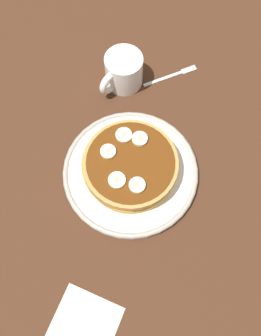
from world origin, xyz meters
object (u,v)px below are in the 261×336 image
coffee_mug (123,71)px  banana_slice_0 (124,135)px  plate (130,172)px  napkin (84,327)px  banana_slice_2 (140,139)px  fork (173,75)px  pancake_stack (129,165)px  banana_slice_4 (108,152)px  banana_slice_1 (117,180)px  banana_slice_3 (137,185)px

coffee_mug → banana_slice_0: bearing=44.7°
plate → napkin: size_ratio=2.45×
plate → coffee_mug: size_ratio=2.40×
banana_slice_2 → fork: bearing=-159.1°
pancake_stack → banana_slice_2: bearing=-161.8°
banana_slice_4 → napkin: bearing=36.0°
banana_slice_1 → napkin: banana_slice_1 is taller
banana_slice_3 → fork: 30.59cm
banana_slice_1 → coffee_mug: size_ratio=0.29×
coffee_mug → fork: size_ratio=0.91×
banana_slice_2 → napkin: 34.89cm
banana_slice_0 → banana_slice_4: bearing=3.3°
banana_slice_0 → banana_slice_4: size_ratio=1.07×
banana_slice_1 → banana_slice_3: 3.80cm
banana_slice_2 → banana_slice_3: 9.35cm
banana_slice_0 → banana_slice_2: bearing=118.0°
banana_slice_0 → banana_slice_3: 10.46cm
banana_slice_1 → banana_slice_4: (-2.94, -5.15, 0.03)cm
banana_slice_1 → coffee_mug: (-19.36, -17.17, -2.58)cm
banana_slice_2 → fork: size_ratio=0.25×
fork → coffee_mug: bearing=-37.7°
coffee_mug → napkin: (41.06, 29.95, -3.75)cm
banana_slice_3 → coffee_mug: coffee_mug is taller
plate → banana_slice_3: 7.41cm
plate → pancake_stack: pancake_stack is taller
napkin → banana_slice_2: bearing=-153.3°
napkin → plate: bearing=-152.6°
coffee_mug → napkin: bearing=36.1°
banana_slice_2 → napkin: banana_slice_2 is taller
banana_slice_3 → plate: bearing=-122.6°
pancake_stack → banana_slice_3: 5.83cm
banana_slice_4 → coffee_mug: bearing=-143.8°
coffee_mug → napkin: size_ratio=1.02×
banana_slice_4 → coffee_mug: coffee_mug is taller
pancake_stack → fork: bearing=-159.6°
banana_slice_1 → banana_slice_2: banana_slice_2 is taller
plate → banana_slice_1: (4.41, 0.77, 5.45)cm
banana_slice_0 → pancake_stack: bearing=54.2°
plate → fork: size_ratio=2.19×
pancake_stack → banana_slice_0: (-3.08, -4.27, 2.52)cm
banana_slice_0 → banana_slice_3: banana_slice_3 is taller
pancake_stack → banana_slice_4: 4.97cm
pancake_stack → banana_slice_0: bearing=-125.8°
pancake_stack → banana_slice_0: size_ratio=5.94×
banana_slice_2 → coffee_mug: (-10.43, -14.53, -2.64)cm
banana_slice_0 → banana_slice_1: same height
pancake_stack → banana_slice_1: (4.38, 1.14, 2.53)cm
pancake_stack → banana_slice_4: (1.44, -4.01, 2.55)cm
banana_slice_2 → banana_slice_3: (7.17, 6.00, 0.03)cm
pancake_stack → napkin: size_ratio=1.71×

